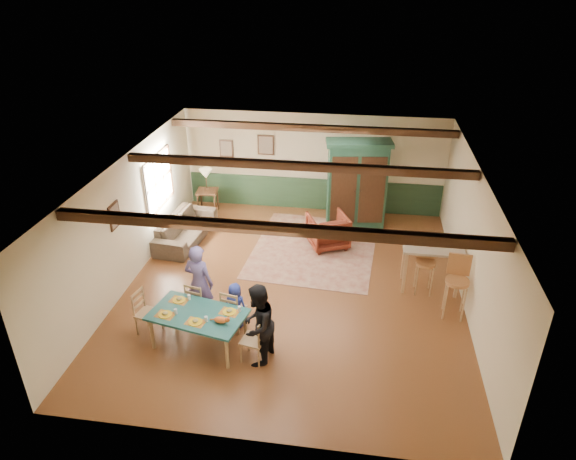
# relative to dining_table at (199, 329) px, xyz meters

# --- Properties ---
(floor) EXTENTS (8.00, 8.00, 0.00)m
(floor) POSITION_rel_dining_table_xyz_m (1.42, 2.07, -0.35)
(floor) COLOR #5B3119
(floor) RESTS_ON ground
(wall_back) EXTENTS (7.00, 0.02, 2.70)m
(wall_back) POSITION_rel_dining_table_xyz_m (1.42, 6.07, 1.00)
(wall_back) COLOR beige
(wall_back) RESTS_ON floor
(wall_left) EXTENTS (0.02, 8.00, 2.70)m
(wall_left) POSITION_rel_dining_table_xyz_m (-2.08, 2.07, 1.00)
(wall_left) COLOR beige
(wall_left) RESTS_ON floor
(wall_right) EXTENTS (0.02, 8.00, 2.70)m
(wall_right) POSITION_rel_dining_table_xyz_m (4.92, 2.07, 1.00)
(wall_right) COLOR beige
(wall_right) RESTS_ON floor
(ceiling) EXTENTS (7.00, 8.00, 0.02)m
(ceiling) POSITION_rel_dining_table_xyz_m (1.42, 2.07, 2.35)
(ceiling) COLOR beige
(ceiling) RESTS_ON wall_back
(wainscot_back) EXTENTS (6.95, 0.03, 0.90)m
(wainscot_back) POSITION_rel_dining_table_xyz_m (1.42, 6.05, 0.10)
(wainscot_back) COLOR #1D3621
(wainscot_back) RESTS_ON floor
(ceiling_beam_front) EXTENTS (6.95, 0.16, 0.16)m
(ceiling_beam_front) POSITION_rel_dining_table_xyz_m (1.42, -0.23, 2.26)
(ceiling_beam_front) COLOR black
(ceiling_beam_front) RESTS_ON ceiling
(ceiling_beam_mid) EXTENTS (6.95, 0.16, 0.16)m
(ceiling_beam_mid) POSITION_rel_dining_table_xyz_m (1.42, 2.47, 2.26)
(ceiling_beam_mid) COLOR black
(ceiling_beam_mid) RESTS_ON ceiling
(ceiling_beam_back) EXTENTS (6.95, 0.16, 0.16)m
(ceiling_beam_back) POSITION_rel_dining_table_xyz_m (1.42, 5.07, 2.26)
(ceiling_beam_back) COLOR black
(ceiling_beam_back) RESTS_ON ceiling
(window_left) EXTENTS (0.06, 1.60, 1.30)m
(window_left) POSITION_rel_dining_table_xyz_m (-2.05, 3.77, 1.20)
(window_left) COLOR white
(window_left) RESTS_ON wall_left
(picture_left_wall) EXTENTS (0.04, 0.42, 0.52)m
(picture_left_wall) POSITION_rel_dining_table_xyz_m (-2.05, 1.47, 1.40)
(picture_left_wall) COLOR gray
(picture_left_wall) RESTS_ON wall_left
(picture_back_a) EXTENTS (0.45, 0.04, 0.55)m
(picture_back_a) POSITION_rel_dining_table_xyz_m (0.12, 6.04, 1.45)
(picture_back_a) COLOR gray
(picture_back_a) RESTS_ON wall_back
(picture_back_b) EXTENTS (0.38, 0.04, 0.48)m
(picture_back_b) POSITION_rel_dining_table_xyz_m (-0.98, 6.04, 1.30)
(picture_back_b) COLOR gray
(picture_back_b) RESTS_ON wall_back
(dining_table) EXTENTS (1.82, 1.25, 0.69)m
(dining_table) POSITION_rel_dining_table_xyz_m (0.00, 0.00, 0.00)
(dining_table) COLOR #1A5452
(dining_table) RESTS_ON floor
(dining_chair_far_left) EXTENTS (0.46, 0.48, 0.88)m
(dining_chair_far_left) POSITION_rel_dining_table_xyz_m (-0.22, 0.73, 0.09)
(dining_chair_far_left) COLOR #A07950
(dining_chair_far_left) RESTS_ON floor
(dining_chair_far_right) EXTENTS (0.46, 0.48, 0.88)m
(dining_chair_far_right) POSITION_rel_dining_table_xyz_m (0.50, 0.57, 0.09)
(dining_chair_far_right) COLOR #A07950
(dining_chair_far_right) RESTS_ON floor
(dining_chair_end_left) EXTENTS (0.48, 0.46, 0.88)m
(dining_chair_end_left) POSITION_rel_dining_table_xyz_m (-1.04, 0.22, 0.09)
(dining_chair_end_left) COLOR #A07950
(dining_chair_end_left) RESTS_ON floor
(dining_chair_end_right) EXTENTS (0.48, 0.46, 0.88)m
(dining_chair_end_right) POSITION_rel_dining_table_xyz_m (1.04, -0.22, 0.09)
(dining_chair_end_right) COLOR #A07950
(dining_chair_end_right) RESTS_ON floor
(person_man) EXTENTS (0.65, 0.49, 1.59)m
(person_man) POSITION_rel_dining_table_xyz_m (-0.21, 0.80, 0.45)
(person_man) COLOR slate
(person_man) RESTS_ON floor
(person_woman) EXTENTS (0.72, 0.85, 1.52)m
(person_woman) POSITION_rel_dining_table_xyz_m (1.13, -0.24, 0.42)
(person_woman) COLOR black
(person_woman) RESTS_ON floor
(person_child) EXTENTS (0.51, 0.38, 0.93)m
(person_child) POSITION_rel_dining_table_xyz_m (0.52, 0.65, 0.12)
(person_child) COLOR navy
(person_child) RESTS_ON floor
(cat) EXTENTS (0.35, 0.20, 0.17)m
(cat) POSITION_rel_dining_table_xyz_m (0.48, -0.20, 0.43)
(cat) COLOR orange
(cat) RESTS_ON dining_table
(place_setting_near_left) EXTENTS (0.42, 0.35, 0.11)m
(place_setting_near_left) POSITION_rel_dining_table_xyz_m (-0.55, -0.12, 0.40)
(place_setting_near_left) COLOR gold
(place_setting_near_left) RESTS_ON dining_table
(place_setting_near_center) EXTENTS (0.42, 0.35, 0.11)m
(place_setting_near_center) POSITION_rel_dining_table_xyz_m (0.04, -0.25, 0.40)
(place_setting_near_center) COLOR gold
(place_setting_near_center) RESTS_ON dining_table
(place_setting_far_left) EXTENTS (0.42, 0.35, 0.11)m
(place_setting_far_left) POSITION_rel_dining_table_xyz_m (-0.45, 0.33, 0.40)
(place_setting_far_left) COLOR gold
(place_setting_far_left) RESTS_ON dining_table
(place_setting_far_right) EXTENTS (0.42, 0.35, 0.11)m
(place_setting_far_right) POSITION_rel_dining_table_xyz_m (0.55, 0.12, 0.40)
(place_setting_far_right) COLOR gold
(place_setting_far_right) RESTS_ON dining_table
(area_rug) EXTENTS (3.10, 3.59, 0.01)m
(area_rug) POSITION_rel_dining_table_xyz_m (1.69, 3.79, -0.34)
(area_rug) COLOR #BFAC8B
(area_rug) RESTS_ON floor
(armoire) EXTENTS (1.69, 0.86, 2.29)m
(armoire) POSITION_rel_dining_table_xyz_m (2.61, 5.24, 0.80)
(armoire) COLOR #163727
(armoire) RESTS_ON floor
(armchair) EXTENTS (1.17, 1.18, 0.82)m
(armchair) POSITION_rel_dining_table_xyz_m (1.99, 3.99, 0.06)
(armchair) COLOR #44130D
(armchair) RESTS_ON floor
(sofa) EXTENTS (1.05, 2.24, 0.63)m
(sofa) POSITION_rel_dining_table_xyz_m (-1.51, 3.79, -0.03)
(sofa) COLOR #3D3226
(sofa) RESTS_ON floor
(end_table) EXTENTS (0.60, 0.60, 0.67)m
(end_table) POSITION_rel_dining_table_xyz_m (-1.40, 5.35, -0.01)
(end_table) COLOR black
(end_table) RESTS_ON floor
(table_lamp) EXTENTS (0.37, 0.37, 0.61)m
(table_lamp) POSITION_rel_dining_table_xyz_m (-1.40, 5.35, 0.63)
(table_lamp) COLOR beige
(table_lamp) RESTS_ON end_table
(counter_table) EXTENTS (1.24, 0.73, 1.02)m
(counter_table) POSITION_rel_dining_table_xyz_m (4.25, 2.48, 0.16)
(counter_table) COLOR #C6B49A
(counter_table) RESTS_ON floor
(bar_stool_left) EXTENTS (0.41, 0.45, 1.14)m
(bar_stool_left) POSITION_rel_dining_table_xyz_m (4.12, 2.32, 0.22)
(bar_stool_left) COLOR #B17544
(bar_stool_left) RESTS_ON floor
(bar_stool_right) EXTENTS (0.51, 0.55, 1.28)m
(bar_stool_right) POSITION_rel_dining_table_xyz_m (4.63, 1.56, 0.29)
(bar_stool_right) COLOR #B17544
(bar_stool_right) RESTS_ON floor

